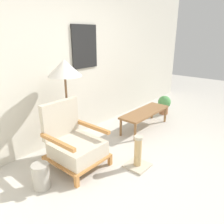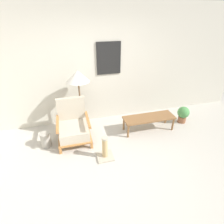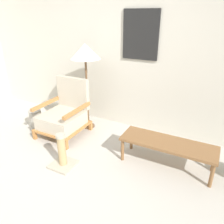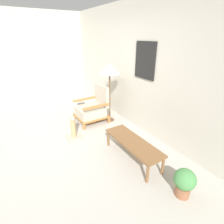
% 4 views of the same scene
% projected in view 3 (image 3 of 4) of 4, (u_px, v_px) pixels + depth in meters
% --- Properties ---
extents(ground_plane, '(14.00, 14.00, 0.00)m').
position_uv_depth(ground_plane, '(40.00, 195.00, 2.42)').
color(ground_plane, '#B7B2A8').
extents(wall_back, '(8.00, 0.09, 2.70)m').
position_uv_depth(wall_back, '(121.00, 47.00, 3.51)').
color(wall_back, beige).
rests_on(wall_back, ground_plane).
extents(armchair, '(0.68, 0.72, 0.89)m').
position_uv_depth(armchair, '(64.00, 115.00, 3.55)').
color(armchair, '#B2753D').
rests_on(armchair, ground_plane).
extents(floor_lamp, '(0.48, 0.48, 1.43)m').
position_uv_depth(floor_lamp, '(85.00, 54.00, 3.38)').
color(floor_lamp, brown).
rests_on(floor_lamp, ground_plane).
extents(coffee_table, '(1.20, 0.39, 0.35)m').
position_uv_depth(coffee_table, '(168.00, 145.00, 2.78)').
color(coffee_table, brown).
rests_on(coffee_table, ground_plane).
extents(vase, '(0.21, 0.21, 0.32)m').
position_uv_depth(vase, '(36.00, 119.00, 3.82)').
color(vase, '#9E998E').
rests_on(vase, ground_plane).
extents(scratching_post, '(0.31, 0.31, 0.47)m').
position_uv_depth(scratching_post, '(62.00, 155.00, 2.83)').
color(scratching_post, '#B2A893').
rests_on(scratching_post, ground_plane).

